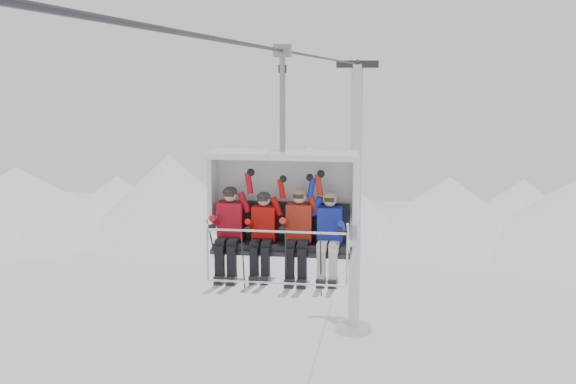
# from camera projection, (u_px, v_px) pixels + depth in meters

# --- Properties ---
(ridgeline) EXTENTS (72.00, 21.00, 7.00)m
(ridgeline) POSITION_uv_depth(u_px,v_px,m) (349.00, 204.00, 55.73)
(ridgeline) COLOR white
(ridgeline) RESTS_ON ground
(lift_tower_right) EXTENTS (2.00, 1.80, 13.48)m
(lift_tower_right) POSITION_uv_depth(u_px,v_px,m) (355.00, 219.00, 35.46)
(lift_tower_right) COLOR silver
(lift_tower_right) RESTS_ON ground
(haul_cable) EXTENTS (0.06, 50.00, 0.06)m
(haul_cable) POSITION_uv_depth(u_px,v_px,m) (288.00, 52.00, 12.77)
(haul_cable) COLOR #2A2A2F
(haul_cable) RESTS_ON lift_tower_left
(chairlift_carrier) EXTENTS (2.60, 1.17, 3.98)m
(chairlift_carrier) POSITION_uv_depth(u_px,v_px,m) (284.00, 200.00, 12.71)
(chairlift_carrier) COLOR black
(chairlift_carrier) RESTS_ON haul_cable
(skier_far_left) EXTENTS (0.45, 1.69, 1.75)m
(skier_far_left) POSITION_uv_depth(u_px,v_px,m) (230.00, 228.00, 12.63)
(skier_far_left) COLOR #B00F1D
(skier_far_left) RESTS_ON chairlift_carrier
(skier_center_left) EXTENTS (0.41, 1.69, 1.63)m
(skier_center_left) POSITION_uv_depth(u_px,v_px,m) (263.00, 231.00, 12.54)
(skier_center_left) COLOR red
(skier_center_left) RESTS_ON chairlift_carrier
(skier_center_right) EXTENTS (0.45, 1.69, 1.75)m
(skier_center_right) POSITION_uv_depth(u_px,v_px,m) (299.00, 230.00, 12.45)
(skier_center_right) COLOR #B12618
(skier_center_right) RESTS_ON chairlift_carrier
(skier_far_right) EXTENTS (0.42, 1.69, 1.67)m
(skier_far_right) POSITION_uv_depth(u_px,v_px,m) (329.00, 233.00, 12.37)
(skier_far_right) COLOR #1826A9
(skier_far_right) RESTS_ON chairlift_carrier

